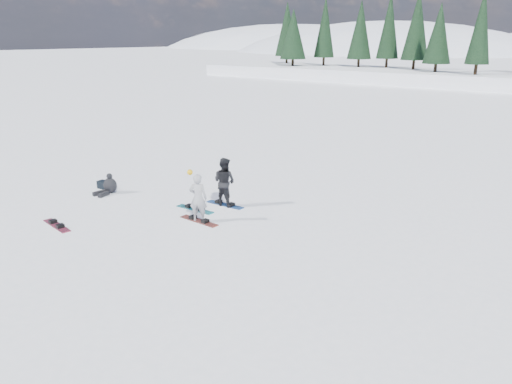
% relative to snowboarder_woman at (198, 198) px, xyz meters
% --- Properties ---
extents(ground, '(420.00, 420.00, 0.00)m').
position_rel_snowboarder_woman_xyz_m(ground, '(1.32, -0.98, -0.80)').
color(ground, white).
rests_on(ground, ground).
extents(snowboarder_woman, '(0.68, 0.59, 1.72)m').
position_rel_snowboarder_woman_xyz_m(snowboarder_woman, '(0.00, 0.00, 0.00)').
color(snowboarder_woman, '#A7A6AC').
rests_on(snowboarder_woman, ground).
extents(snowboarder_man, '(0.87, 0.70, 1.71)m').
position_rel_snowboarder_woman_xyz_m(snowboarder_man, '(-0.40, 1.73, 0.05)').
color(snowboarder_man, black).
rests_on(snowboarder_man, ground).
extents(seated_rider, '(0.59, 0.93, 0.77)m').
position_rel_snowboarder_woman_xyz_m(seated_rider, '(-4.79, 0.12, -0.51)').
color(seated_rider, black).
rests_on(seated_rider, ground).
extents(gear_bag, '(0.48, 0.35, 0.30)m').
position_rel_snowboarder_woman_xyz_m(gear_bag, '(-5.49, 0.37, -0.65)').
color(gear_bag, black).
rests_on(gear_bag, ground).
extents(snowboard_woman, '(1.51, 0.34, 0.03)m').
position_rel_snowboarder_woman_xyz_m(snowboard_woman, '(0.00, 0.00, -0.79)').
color(snowboard_woman, maroon).
rests_on(snowboard_woman, ground).
extents(snowboard_man, '(1.51, 0.34, 0.03)m').
position_rel_snowboarder_woman_xyz_m(snowboard_man, '(-0.40, 1.73, -0.79)').
color(snowboard_man, '#1B4B98').
rests_on(snowboard_man, ground).
extents(snowboard_loose_c, '(1.51, 0.33, 0.03)m').
position_rel_snowboarder_woman_xyz_m(snowboard_loose_c, '(-0.90, 0.74, -0.79)').
color(snowboard_loose_c, teal).
rests_on(snowboard_loose_c, ground).
extents(snowboard_loose_b, '(1.53, 0.51, 0.03)m').
position_rel_snowboarder_woman_xyz_m(snowboard_loose_b, '(-3.25, -3.02, -0.79)').
color(snowboard_loose_b, maroon).
rests_on(snowboard_loose_b, ground).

